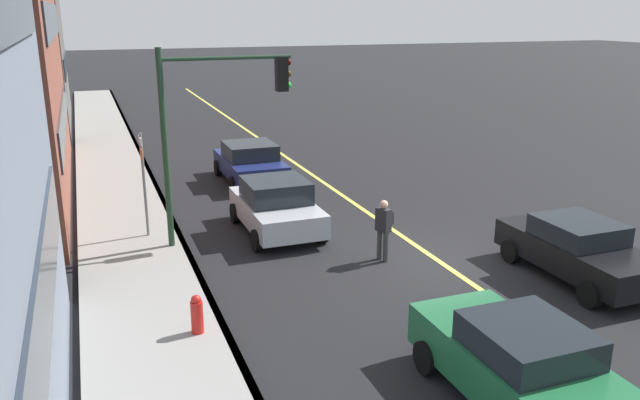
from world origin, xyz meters
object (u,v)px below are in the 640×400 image
car_green (517,362)px  car_black (578,249)px  car_navy (250,162)px  street_sign_post (144,179)px  fire_hydrant (197,318)px  pedestrian_with_backpack (384,226)px  car_silver (276,206)px  traffic_light_mast (216,113)px

car_green → car_black: car_green is taller
car_navy → car_black: (-11.43, -5.03, -0.02)m
car_black → street_sign_post: street_sign_post is taller
street_sign_post → fire_hydrant: bearing=-177.1°
car_black → pedestrian_with_backpack: (2.62, 3.82, 0.20)m
car_green → car_navy: size_ratio=0.97×
car_green → pedestrian_with_backpack: 6.43m
car_silver → traffic_light_mast: (-0.43, 1.70, 2.84)m
fire_hydrant → pedestrian_with_backpack: bearing=-64.9°
car_green → fire_hydrant: (3.95, 4.40, -0.31)m
pedestrian_with_backpack → fire_hydrant: pedestrian_with_backpack is taller
car_green → street_sign_post: (10.02, 4.71, 1.00)m
street_sign_post → car_black: bearing=-124.0°
pedestrian_with_backpack → fire_hydrant: (-2.43, 5.18, -0.47)m
traffic_light_mast → pedestrian_with_backpack: bearing=-125.5°
car_silver → car_black: (-5.65, -5.76, -0.05)m
car_silver → street_sign_post: size_ratio=1.26×
pedestrian_with_backpack → traffic_light_mast: size_ratio=0.30×
car_navy → fire_hydrant: bearing=160.5°
car_green → street_sign_post: street_sign_post is taller
car_green → car_navy: bearing=1.6°
traffic_light_mast → fire_hydrant: bearing=162.9°
car_navy → traffic_light_mast: bearing=158.7°
car_navy → pedestrian_with_backpack: (-8.81, -1.21, 0.18)m
pedestrian_with_backpack → street_sign_post: (3.64, 5.48, 0.85)m
car_green → car_silver: car_silver is taller
car_green → car_black: (3.75, -4.59, -0.05)m
car_navy → fire_hydrant: car_navy is taller
car_silver → car_black: size_ratio=0.93×
traffic_light_mast → car_green: bearing=-162.3°
car_green → traffic_light_mast: traffic_light_mast is taller
car_navy → car_silver: size_ratio=1.06×
car_black → fire_hydrant: size_ratio=4.39×
traffic_light_mast → fire_hydrant: traffic_light_mast is taller
pedestrian_with_backpack → fire_hydrant: bearing=115.1°
car_silver → street_sign_post: 3.73m
car_silver → pedestrian_with_backpack: bearing=-147.4°
car_silver → fire_hydrant: car_silver is taller
pedestrian_with_backpack → traffic_light_mast: bearing=54.5°
car_silver → car_black: car_silver is taller
car_silver → fire_hydrant: 6.35m
fire_hydrant → car_navy: bearing=-19.5°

